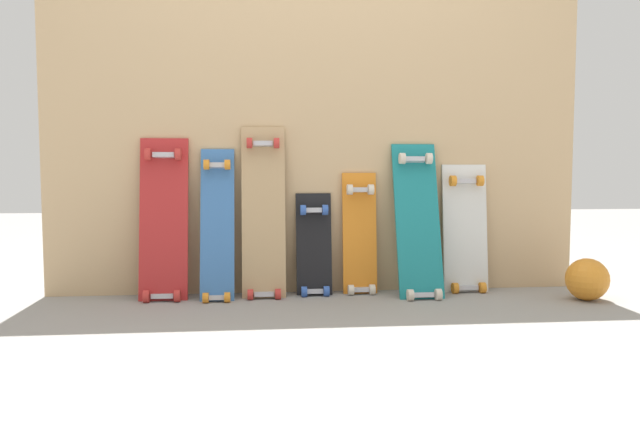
% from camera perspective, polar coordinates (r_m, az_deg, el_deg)
% --- Properties ---
extents(ground_plane, '(12.00, 12.00, 0.00)m').
position_cam_1_polar(ground_plane, '(3.21, -0.12, -7.46)').
color(ground_plane, gray).
extents(plywood_wall_panel, '(2.79, 0.04, 1.78)m').
position_cam_1_polar(plywood_wall_panel, '(3.22, -0.25, 8.45)').
color(plywood_wall_panel, tan).
rests_on(plywood_wall_panel, ground).
extents(skateboard_red, '(0.24, 0.22, 0.87)m').
position_cam_1_polar(skateboard_red, '(3.14, -14.39, -1.06)').
color(skateboard_red, '#B22626').
rests_on(skateboard_red, ground).
extents(skateboard_blue, '(0.17, 0.25, 0.82)m').
position_cam_1_polar(skateboard_blue, '(3.09, -9.57, -1.62)').
color(skateboard_blue, '#386BAD').
rests_on(skateboard_blue, ground).
extents(skateboard_natural, '(0.22, 0.20, 0.93)m').
position_cam_1_polar(skateboard_natural, '(3.11, -5.29, -0.47)').
color(skateboard_natural, tan).
rests_on(skateboard_natural, ground).
extents(skateboard_black, '(0.18, 0.16, 0.59)m').
position_cam_1_polar(skateboard_black, '(3.16, -0.55, -3.49)').
color(skateboard_black, black).
rests_on(skateboard_black, ground).
extents(skateboard_orange, '(0.18, 0.14, 0.70)m').
position_cam_1_polar(skateboard_orange, '(3.19, 3.74, -2.44)').
color(skateboard_orange, orange).
rests_on(skateboard_orange, ground).
extents(skateboard_teal, '(0.23, 0.30, 0.85)m').
position_cam_1_polar(skateboard_teal, '(3.16, 9.14, -1.20)').
color(skateboard_teal, '#197A7F').
rests_on(skateboard_teal, ground).
extents(skateboard_white, '(0.24, 0.15, 0.74)m').
position_cam_1_polar(skateboard_white, '(3.33, 13.42, -1.89)').
color(skateboard_white, silver).
rests_on(skateboard_white, ground).
extents(rubber_ball, '(0.21, 0.21, 0.21)m').
position_cam_1_polar(rubber_ball, '(3.31, 23.68, -5.65)').
color(rubber_ball, orange).
rests_on(rubber_ball, ground).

